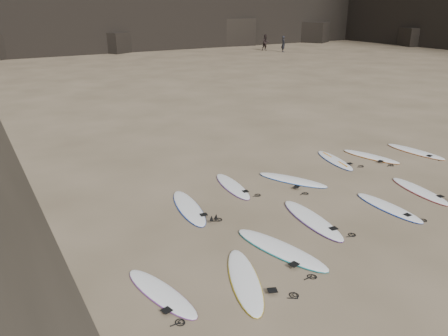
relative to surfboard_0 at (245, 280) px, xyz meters
The scene contains 15 objects.
ground 4.00m from the surfboard_0, 17.23° to the left, with size 240.00×240.00×0.00m, color #897559.
surfboard_0 is the anchor object (origin of this frame).
surfboard_1 1.56m from the surfboard_0, 22.70° to the left, with size 0.65×2.73×0.10m, color white.
surfboard_2 3.44m from the surfboard_0, 23.75° to the left, with size 0.64×2.65×0.10m, color white.
surfboard_3 5.66m from the surfboard_0, ahead, with size 0.56×2.33×0.08m, color white.
surfboard_4 7.52m from the surfboard_0, ahead, with size 0.56×2.35×0.08m, color white.
surfboard_5 3.86m from the surfboard_0, 81.76° to the left, with size 0.61×2.53×0.09m, color white.
surfboard_6 5.17m from the surfboard_0, 61.08° to the left, with size 0.56×2.32×0.08m, color white.
surfboard_7 5.99m from the surfboard_0, 40.96° to the left, with size 0.59×2.45×0.09m, color white.
surfboard_8 8.54m from the surfboard_0, 32.93° to the left, with size 0.55×2.31×0.08m, color white.
surfboard_9 9.66m from the surfboard_0, 26.00° to the left, with size 0.56×2.32×0.08m, color white.
surfboard_10 11.32m from the surfboard_0, 19.24° to the left, with size 0.60×2.48×0.09m, color white.
surfboard_11 1.81m from the surfboard_0, 163.23° to the left, with size 0.54×2.24×0.08m, color white.
person_a 46.71m from the surfboard_0, 50.94° to the left, with size 0.68×0.45×1.88m, color black.
person_b 48.30m from the surfboard_0, 53.57° to the left, with size 0.92×0.72×1.90m, color black.
Camera 1 is at (-8.30, -7.80, 5.69)m, focal length 35.00 mm.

